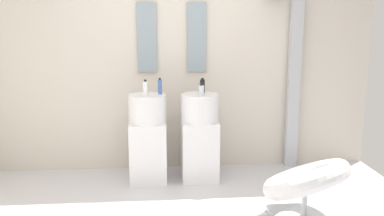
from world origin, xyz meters
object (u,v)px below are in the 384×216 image
at_px(pedestal_sink_left, 148,138).
at_px(pedestal_sink_right, 200,137).
at_px(shower_column, 293,79).
at_px(lounge_chair, 306,185).
at_px(soap_bottle_clear, 202,90).
at_px(soap_bottle_white, 145,89).
at_px(soap_bottle_black, 202,86).
at_px(soap_bottle_blue, 160,87).

height_order(pedestal_sink_left, pedestal_sink_right, same).
relative_size(shower_column, lounge_chair, 1.86).
height_order(pedestal_sink_right, soap_bottle_clear, soap_bottle_clear).
xyz_separation_m(pedestal_sink_right, soap_bottle_clear, (0.00, -0.13, 0.54)).
height_order(shower_column, lounge_chair, shower_column).
height_order(pedestal_sink_left, soap_bottle_white, soap_bottle_white).
bearing_deg(soap_bottle_clear, soap_bottle_black, 81.68).
height_order(soap_bottle_white, soap_bottle_clear, soap_bottle_white).
xyz_separation_m(soap_bottle_white, soap_bottle_black, (0.63, 0.23, -0.01)).
xyz_separation_m(shower_column, lounge_chair, (-0.33, -1.47, -0.73)).
height_order(pedestal_sink_left, lounge_chair, pedestal_sink_left).
relative_size(soap_bottle_blue, soap_bottle_black, 1.10).
distance_m(pedestal_sink_right, soap_bottle_white, 0.82).
bearing_deg(soap_bottle_clear, shower_column, 22.83).
xyz_separation_m(soap_bottle_white, soap_bottle_blue, (0.15, 0.15, -0.00)).
relative_size(pedestal_sink_left, soap_bottle_black, 6.64).
distance_m(pedestal_sink_right, lounge_chair, 1.39).
bearing_deg(pedestal_sink_right, soap_bottle_blue, 175.71).
xyz_separation_m(lounge_chair, soap_bottle_blue, (-1.26, 1.15, 0.71)).
bearing_deg(pedestal_sink_right, soap_bottle_black, 70.36).
bearing_deg(soap_bottle_black, lounge_chair, -57.45).
xyz_separation_m(pedestal_sink_right, lounge_chair, (0.82, -1.11, -0.14)).
bearing_deg(soap_bottle_clear, pedestal_sink_right, 91.96).
bearing_deg(shower_column, pedestal_sink_right, -162.96).
bearing_deg(pedestal_sink_left, shower_column, 11.55).
distance_m(pedestal_sink_left, shower_column, 1.85).
xyz_separation_m(pedestal_sink_left, soap_bottle_black, (0.61, 0.11, 0.55)).
height_order(soap_bottle_clear, soap_bottle_blue, soap_bottle_blue).
bearing_deg(pedestal_sink_left, lounge_chair, -38.60).
bearing_deg(soap_bottle_clear, lounge_chair, -50.31).
height_order(soap_bottle_white, soap_bottle_black, soap_bottle_white).
relative_size(soap_bottle_white, soap_bottle_blue, 1.02).
bearing_deg(soap_bottle_blue, lounge_chair, -42.40).
bearing_deg(pedestal_sink_right, pedestal_sink_left, 180.00).
bearing_deg(soap_bottle_white, pedestal_sink_left, 84.07).
xyz_separation_m(pedestal_sink_left, shower_column, (1.72, 0.35, 0.59)).
distance_m(soap_bottle_blue, soap_bottle_black, 0.48).
relative_size(soap_bottle_white, soap_bottle_black, 1.12).
relative_size(pedestal_sink_left, pedestal_sink_right, 1.00).
height_order(pedestal_sink_left, shower_column, shower_column).
xyz_separation_m(shower_column, soap_bottle_blue, (-1.58, -0.32, -0.02)).
distance_m(soap_bottle_white, soap_bottle_blue, 0.21).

